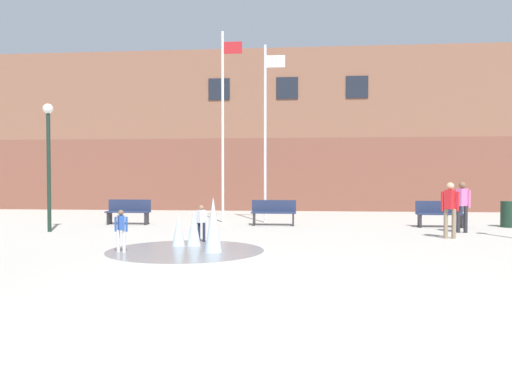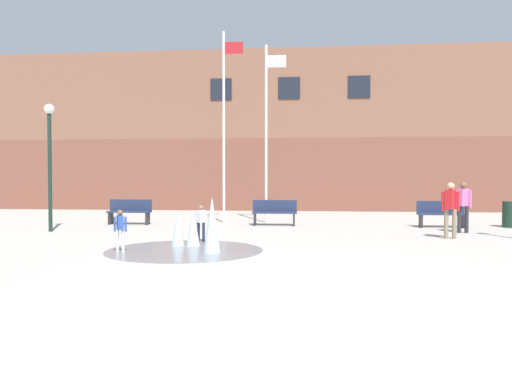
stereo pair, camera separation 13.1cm
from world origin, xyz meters
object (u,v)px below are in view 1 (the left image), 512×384
at_px(park_bench_far_right, 440,213).
at_px(flagpole_right, 266,128).
at_px(child_with_pink_shirt, 201,220).
at_px(flagpole_left, 223,121).
at_px(park_bench_left_of_flagpoles, 274,212).
at_px(park_bench_far_left, 128,211).
at_px(adult_watching, 462,203).
at_px(child_running, 121,227).
at_px(trash_can, 509,214).
at_px(lamp_post_left_lane, 49,149).
at_px(teen_by_trashcan, 450,206).

height_order(park_bench_far_right, flagpole_right, flagpole_right).
bearing_deg(child_with_pink_shirt, flagpole_right, 21.11).
bearing_deg(flagpole_left, park_bench_left_of_flagpoles, -28.69).
xyz_separation_m(park_bench_far_left, park_bench_far_right, (11.11, -0.04, 0.00)).
relative_size(park_bench_far_left, flagpole_right, 0.24).
bearing_deg(adult_watching, child_running, -7.69).
distance_m(park_bench_far_left, trash_can, 13.51).
height_order(park_bench_far_left, adult_watching, adult_watching).
relative_size(park_bench_far_left, trash_can, 1.78).
xyz_separation_m(park_bench_far_right, adult_watching, (0.23, -1.66, 0.45)).
distance_m(park_bench_far_left, child_with_pink_shirt, 5.91).
relative_size(child_with_pink_shirt, flagpole_right, 0.15).
xyz_separation_m(lamp_post_left_lane, trash_can, (15.16, 2.83, -2.19)).
bearing_deg(flagpole_right, trash_can, -6.50).
bearing_deg(child_with_pink_shirt, trash_can, -29.91).
distance_m(adult_watching, flagpole_right, 7.47).
bearing_deg(flagpole_right, flagpole_left, -180.00).
xyz_separation_m(park_bench_left_of_flagpoles, lamp_post_left_lane, (-6.99, -2.71, 2.16)).
xyz_separation_m(park_bench_left_of_flagpoles, flagpole_right, (-0.35, 1.09, 3.12)).
distance_m(park_bench_left_of_flagpoles, park_bench_far_right, 5.77).
distance_m(teen_by_trashcan, flagpole_left, 8.93).
relative_size(park_bench_left_of_flagpoles, flagpole_right, 0.24).
xyz_separation_m(park_bench_left_of_flagpoles, child_running, (-3.15, -6.73, 0.10)).
bearing_deg(flagpole_left, lamp_post_left_lane, -142.79).
distance_m(teen_by_trashcan, lamp_post_left_lane, 12.31).
bearing_deg(child_running, trash_can, 88.90).
distance_m(park_bench_left_of_flagpoles, adult_watching, 6.27).
bearing_deg(child_running, lamp_post_left_lane, -168.58).
relative_size(adult_watching, trash_can, 1.77).
xyz_separation_m(park_bench_far_right, child_running, (-8.92, -6.60, 0.10)).
xyz_separation_m(child_running, adult_watching, (9.14, 4.95, 0.35)).
relative_size(adult_watching, flagpole_right, 0.24).
xyz_separation_m(adult_watching, flagpole_left, (-7.99, 2.87, 2.95)).
relative_size(park_bench_far_left, lamp_post_left_lane, 0.39).
relative_size(teen_by_trashcan, adult_watching, 1.00).
bearing_deg(flagpole_right, adult_watching, -24.33).
height_order(adult_watching, flagpole_left, flagpole_left).
bearing_deg(trash_can, park_bench_left_of_flagpoles, -179.19).
xyz_separation_m(park_bench_far_right, lamp_post_left_lane, (-12.77, -2.58, 2.16)).
height_order(park_bench_left_of_flagpoles, teen_by_trashcan, teen_by_trashcan).
xyz_separation_m(flagpole_left, flagpole_right, (1.63, 0.00, -0.28)).
height_order(teen_by_trashcan, child_running, teen_by_trashcan).
relative_size(child_with_pink_shirt, flagpole_left, 0.14).
height_order(child_with_pink_shirt, trash_can, child_with_pink_shirt).
bearing_deg(park_bench_far_left, child_running, -71.76).
relative_size(flagpole_left, lamp_post_left_lane, 1.79).
distance_m(adult_watching, lamp_post_left_lane, 13.13).
height_order(teen_by_trashcan, flagpole_left, flagpole_left).
bearing_deg(teen_by_trashcan, lamp_post_left_lane, 124.76).
relative_size(park_bench_far_left, park_bench_far_right, 1.00).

